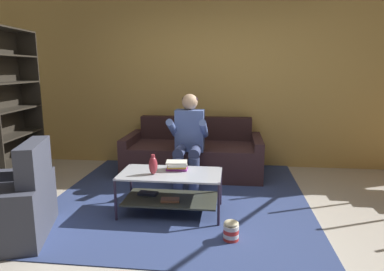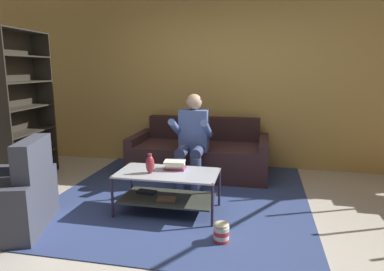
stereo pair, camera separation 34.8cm
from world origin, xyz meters
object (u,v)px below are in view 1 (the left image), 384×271
object	(u,v)px
coffee_table	(170,186)
bookshelf	(9,126)
popcorn_tub	(231,231)
couch	(193,155)
person_seated_center	(189,137)
book_stack	(177,165)
armchair	(3,208)
vase	(153,165)

from	to	relation	value
coffee_table	bookshelf	world-z (taller)	bookshelf
popcorn_tub	couch	bearing A→B (deg)	105.96
person_seated_center	book_stack	world-z (taller)	person_seated_center
bookshelf	popcorn_tub	size ratio (longest dim) A/B	10.39
couch	armchair	xyz separation A→B (m)	(-1.51, -2.18, 0.01)
couch	armchair	bearing A→B (deg)	-124.75
coffee_table	popcorn_tub	bearing A→B (deg)	-39.83
couch	person_seated_center	bearing A→B (deg)	-90.00
book_stack	vase	bearing A→B (deg)	-140.20
couch	popcorn_tub	bearing A→B (deg)	-74.04
couch	vase	size ratio (longest dim) A/B	9.34
person_seated_center	couch	bearing A→B (deg)	90.00
person_seated_center	bookshelf	world-z (taller)	bookshelf
person_seated_center	coffee_table	xyz separation A→B (m)	(-0.09, -0.90, -0.37)
person_seated_center	vase	bearing A→B (deg)	-104.70
vase	popcorn_tub	size ratio (longest dim) A/B	1.08
vase	bookshelf	world-z (taller)	bookshelf
vase	bookshelf	distance (m)	2.22
vase	book_stack	size ratio (longest dim) A/B	0.85
coffee_table	book_stack	world-z (taller)	book_stack
person_seated_center	vase	world-z (taller)	person_seated_center
coffee_table	vase	bearing A→B (deg)	-157.81
couch	popcorn_tub	distance (m)	2.09
coffee_table	book_stack	distance (m)	0.24
person_seated_center	bookshelf	size ratio (longest dim) A/B	0.60
bookshelf	armchair	xyz separation A→B (m)	(0.83, -1.38, -0.52)
couch	coffee_table	distance (m)	1.45
coffee_table	armchair	size ratio (longest dim) A/B	1.02
person_seated_center	popcorn_tub	size ratio (longest dim) A/B	6.18
bookshelf	book_stack	bearing A→B (deg)	-13.03
coffee_table	popcorn_tub	world-z (taller)	coffee_table
bookshelf	popcorn_tub	bearing A→B (deg)	-22.45
armchair	popcorn_tub	distance (m)	2.10
couch	coffee_table	xyz separation A→B (m)	(-0.09, -1.45, 0.02)
bookshelf	popcorn_tub	distance (m)	3.23
bookshelf	armchair	size ratio (longest dim) A/B	1.94
couch	coffee_table	size ratio (longest dim) A/B	1.83
coffee_table	person_seated_center	bearing A→B (deg)	84.43
couch	vase	distance (m)	1.56
couch	coffee_table	world-z (taller)	couch
coffee_table	armchair	bearing A→B (deg)	-152.87
coffee_table	armchair	world-z (taller)	armchair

